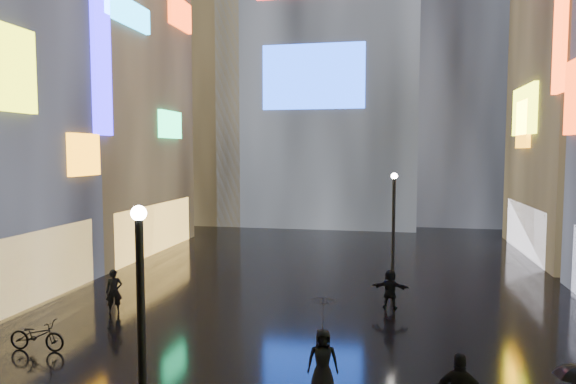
# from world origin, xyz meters

# --- Properties ---
(ground) EXTENTS (140.00, 140.00, 0.00)m
(ground) POSITION_xyz_m (0.00, 20.00, 0.00)
(ground) COLOR black
(ground) RESTS_ON ground
(building_left_far) EXTENTS (10.28, 12.00, 22.00)m
(building_left_far) POSITION_xyz_m (-15.98, 26.00, 10.98)
(building_left_far) COLOR black
(building_left_far) RESTS_ON ground
(tower_flank_right) EXTENTS (12.00, 12.00, 34.00)m
(tower_flank_right) POSITION_xyz_m (9.00, 46.00, 17.00)
(tower_flank_right) COLOR black
(tower_flank_right) RESTS_ON ground
(tower_flank_left) EXTENTS (10.00, 10.00, 26.00)m
(tower_flank_left) POSITION_xyz_m (-14.00, 42.00, 13.00)
(tower_flank_left) COLOR black
(tower_flank_left) RESTS_ON ground
(lamp_near) EXTENTS (0.30, 0.30, 5.20)m
(lamp_near) POSITION_xyz_m (-1.65, 5.87, 2.94)
(lamp_near) COLOR black
(lamp_near) RESTS_ON ground
(lamp_far) EXTENTS (0.30, 0.30, 5.20)m
(lamp_far) POSITION_xyz_m (3.18, 21.68, 2.94)
(lamp_far) COLOR black
(lamp_far) RESTS_ON ground
(pedestrian_4) EXTENTS (0.88, 0.65, 1.64)m
(pedestrian_4) POSITION_xyz_m (1.36, 9.78, 0.82)
(pedestrian_4) COLOR black
(pedestrian_4) RESTS_ON ground
(pedestrian_5) EXTENTS (1.49, 0.60, 1.57)m
(pedestrian_5) POSITION_xyz_m (3.06, 17.29, 0.79)
(pedestrian_5) COLOR black
(pedestrian_5) RESTS_ON ground
(pedestrian_6) EXTENTS (0.74, 0.67, 1.69)m
(pedestrian_6) POSITION_xyz_m (-7.34, 14.61, 0.84)
(pedestrian_6) COLOR black
(pedestrian_6) RESTS_ON ground
(umbrella_2) EXTENTS (0.97, 0.99, 0.85)m
(umbrella_2) POSITION_xyz_m (1.36, 9.78, 2.07)
(umbrella_2) COLOR black
(umbrella_2) RESTS_ON pedestrian_4
(bicycle) EXTENTS (1.85, 0.71, 0.96)m
(bicycle) POSITION_xyz_m (-7.75, 10.73, 0.48)
(bicycle) COLOR black
(bicycle) RESTS_ON ground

